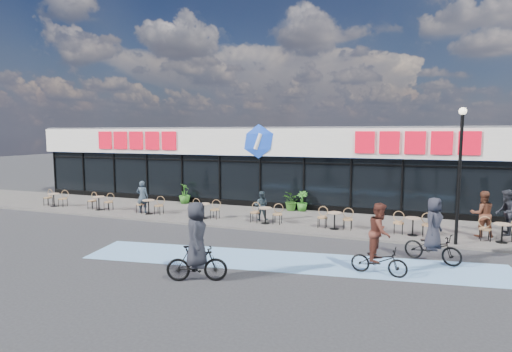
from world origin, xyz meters
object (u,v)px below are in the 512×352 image
at_px(potted_plant_mid, 292,201).
at_px(potted_plant_left, 185,193).
at_px(bistro_set_0, 55,198).
at_px(cyclist_b, 433,238).
at_px(patron_left, 142,197).
at_px(cyclist_a, 379,245).
at_px(patron_right, 261,206).
at_px(lamp_post, 460,164).
at_px(pedestrian_a, 506,212).
at_px(pedestrian_c, 482,214).
at_px(potted_plant_right, 302,201).

bearing_deg(potted_plant_mid, potted_plant_left, -179.89).
height_order(bistro_set_0, cyclist_b, cyclist_b).
bearing_deg(potted_plant_mid, patron_left, -156.37).
height_order(patron_left, cyclist_a, cyclist_a).
height_order(bistro_set_0, patron_right, patron_right).
height_order(lamp_post, bistro_set_0, lamp_post).
height_order(pedestrian_a, cyclist_a, cyclist_a).
distance_m(lamp_post, patron_left, 14.89).
relative_size(pedestrian_c, cyclist_a, 0.84).
relative_size(lamp_post, bistro_set_0, 3.31).
distance_m(cyclist_a, cyclist_b, 2.45).
height_order(lamp_post, pedestrian_a, lamp_post).
bearing_deg(cyclist_a, potted_plant_right, 117.38).
bearing_deg(patron_right, pedestrian_c, 170.69).
height_order(lamp_post, pedestrian_c, lamp_post).
height_order(lamp_post, potted_plant_mid, lamp_post).
bearing_deg(pedestrian_c, cyclist_b, 50.65).
height_order(potted_plant_left, cyclist_a, cyclist_a).
relative_size(lamp_post, pedestrian_c, 2.74).
xyz_separation_m(potted_plant_mid, patron_right, (-0.80, -2.72, 0.17)).
height_order(potted_plant_mid, potted_plant_right, potted_plant_right).
bearing_deg(pedestrian_a, potted_plant_left, -84.73).
xyz_separation_m(lamp_post, patron_left, (-14.69, 1.04, -2.19)).
distance_m(potted_plant_left, patron_left, 3.23).
relative_size(potted_plant_mid, pedestrian_c, 0.56).
distance_m(potted_plant_right, patron_right, 3.13).
xyz_separation_m(lamp_post, potted_plant_left, (-14.00, 4.19, -2.44)).
height_order(pedestrian_a, cyclist_b, cyclist_b).
height_order(potted_plant_left, potted_plant_mid, potted_plant_left).
bearing_deg(pedestrian_c, patron_left, -8.86).
bearing_deg(potted_plant_mid, potted_plant_right, 10.32).
distance_m(pedestrian_a, cyclist_a, 7.84).
xyz_separation_m(cyclist_a, cyclist_b, (1.61, 1.85, -0.10)).
bearing_deg(potted_plant_mid, patron_right, -106.33).
bearing_deg(cyclist_a, patron_right, 135.62).
bearing_deg(cyclist_a, pedestrian_a, 53.66).
xyz_separation_m(lamp_post, bistro_set_0, (-20.54, 0.94, -2.58)).
xyz_separation_m(lamp_post, pedestrian_a, (2.07, 2.23, -2.09)).
distance_m(lamp_post, pedestrian_a, 3.69).
relative_size(lamp_post, potted_plant_mid, 4.85).
xyz_separation_m(patron_right, pedestrian_c, (9.38, 0.12, 0.23)).
height_order(potted_plant_right, cyclist_a, cyclist_a).
bearing_deg(potted_plant_left, pedestrian_c, -9.73).
bearing_deg(lamp_post, cyclist_a, -122.28).
distance_m(pedestrian_a, cyclist_b, 5.40).
xyz_separation_m(bistro_set_0, potted_plant_left, (6.54, 3.25, 0.14)).
relative_size(potted_plant_left, pedestrian_a, 0.63).
height_order(pedestrian_c, cyclist_a, cyclist_a).
distance_m(bistro_set_0, potted_plant_left, 7.30).
bearing_deg(cyclist_b, bistro_set_0, 170.78).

